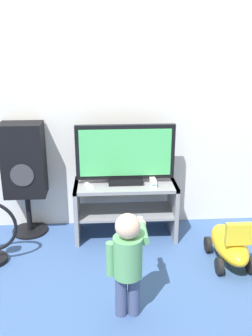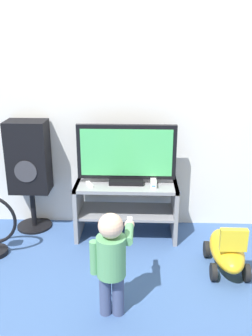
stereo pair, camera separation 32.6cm
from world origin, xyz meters
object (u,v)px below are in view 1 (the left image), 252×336
at_px(remote_primary, 89,186).
at_px(child, 128,257).
at_px(television, 125,155).
at_px(ride_on_toy, 230,244).
at_px(speaker_tower, 24,163).
at_px(game_console, 153,182).

xyz_separation_m(remote_primary, child, (0.27, -1.00, -0.10)).
distance_m(television, remote_primary, 0.42).
height_order(child, ride_on_toy, child).
distance_m(child, ride_on_toy, 1.07).
bearing_deg(ride_on_toy, child, -147.94).
bearing_deg(child, speaker_tower, 125.98).
bearing_deg(remote_primary, child, -74.63).
distance_m(game_console, speaker_tower, 1.18).
bearing_deg(game_console, remote_primary, -177.89).
distance_m(game_console, remote_primary, 0.57).
bearing_deg(speaker_tower, television, -6.00).
xyz_separation_m(speaker_tower, ride_on_toy, (1.74, -0.64, -0.53)).
xyz_separation_m(game_console, speaker_tower, (-1.16, 0.17, 0.14)).
height_order(television, ride_on_toy, television).
height_order(remote_primary, speaker_tower, speaker_tower).
relative_size(child, speaker_tower, 0.70).
bearing_deg(game_console, speaker_tower, 171.70).
relative_size(remote_primary, ride_on_toy, 0.22).
xyz_separation_m(television, child, (-0.05, -1.09, -0.35)).
height_order(television, speaker_tower, speaker_tower).
bearing_deg(speaker_tower, remote_primary, -17.88).
height_order(game_console, ride_on_toy, game_console).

